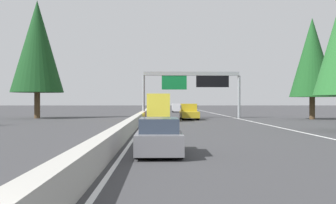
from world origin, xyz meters
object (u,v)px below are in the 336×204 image
Objects in this scene: box_truck_far_right at (158,106)px; sedan_far_center at (159,137)px; conifer_left_near at (37,46)px; conifer_right_mid at (312,57)px; minivan_mid_center at (177,107)px; pickup_mid_left at (189,112)px; sign_gantry_overhead at (193,81)px.

sedan_far_center is at bearing -179.84° from box_truck_far_right.
conifer_right_mid is at bearing -95.89° from conifer_left_near.
box_truck_far_right is at bearing 0.16° from sedan_far_center.
conifer_right_mid reaches higher than box_truck_far_right.
minivan_mid_center reaches higher than sedan_far_center.
conifer_right_mid reaches higher than pickup_mid_left.
box_truck_far_right is 35.73m from minivan_mid_center.
conifer_left_near is (-29.70, 18.96, 8.13)m from minivan_mid_center.
pickup_mid_left is at bearing 179.98° from minivan_mid_center.
sign_gantry_overhead reaches higher than minivan_mid_center.
minivan_mid_center is at bearing -5.85° from box_truck_far_right.
minivan_mid_center is 36.16m from conifer_left_near.
conifer_right_mid is (32.14, -18.30, 6.71)m from sedan_far_center.
conifer_right_mid is (2.37, -18.38, 5.78)m from box_truck_far_right.
pickup_mid_left is at bearing -56.26° from box_truck_far_right.
conifer_right_mid is at bearing -90.23° from pickup_mid_left.
pickup_mid_left is (-4.02, 0.78, -3.83)m from sign_gantry_overhead.
conifer_left_near is at bearing 69.13° from box_truck_far_right.
pickup_mid_left is at bearing 168.96° from sign_gantry_overhead.
minivan_mid_center is (33.12, -0.01, 0.04)m from pickup_mid_left.
box_truck_far_right reaches higher than sedan_far_center.
sign_gantry_overhead is 14.79m from conifer_right_mid.
box_truck_far_right is at bearing 123.74° from pickup_mid_left.
box_truck_far_right is 1.52× the size of pickup_mid_left.
pickup_mid_left is 0.46× the size of conifer_right_mid.
sign_gantry_overhead is at bearing -34.40° from box_truck_far_right.
box_truck_far_right is 4.42m from pickup_mid_left.
sedan_far_center is 32.40m from pickup_mid_left.
conifer_left_near is at bearing 91.76° from sign_gantry_overhead.
conifer_left_near reaches higher than pickup_mid_left.
sedan_far_center is 65.42m from minivan_mid_center.
conifer_right_mid reaches higher than minivan_mid_center.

